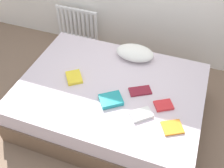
{
  "coord_description": "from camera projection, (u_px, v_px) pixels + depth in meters",
  "views": [
    {
      "loc": [
        0.7,
        -1.86,
        2.49
      ],
      "look_at": [
        0.0,
        0.05,
        0.48
      ],
      "focal_mm": 42.0,
      "sensor_mm": 36.0,
      "label": 1
    }
  ],
  "objects": [
    {
      "name": "textbook_maroon",
      "position": [
        140.0,
        91.0,
        2.74
      ],
      "size": [
        0.26,
        0.22,
        0.02
      ],
      "primitive_type": "cube",
      "rotation": [
        0.0,
        0.0,
        0.53
      ],
      "color": "maroon",
      "rests_on": "bed"
    },
    {
      "name": "textbook_orange",
      "position": [
        172.0,
        127.0,
        2.41
      ],
      "size": [
        0.24,
        0.23,
        0.02
      ],
      "primitive_type": "cube",
      "rotation": [
        0.0,
        0.0,
        0.51
      ],
      "color": "orange",
      "rests_on": "bed"
    },
    {
      "name": "textbook_yellow",
      "position": [
        74.0,
        77.0,
        2.88
      ],
      "size": [
        0.25,
        0.26,
        0.03
      ],
      "primitive_type": "cube",
      "rotation": [
        0.0,
        0.0,
        -0.94
      ],
      "color": "yellow",
      "rests_on": "bed"
    },
    {
      "name": "textbook_white",
      "position": [
        141.0,
        115.0,
        2.51
      ],
      "size": [
        0.24,
        0.23,
        0.03
      ],
      "primitive_type": "cube",
      "rotation": [
        0.0,
        0.0,
        0.72
      ],
      "color": "white",
      "rests_on": "bed"
    },
    {
      "name": "pillow",
      "position": [
        135.0,
        53.0,
        3.1
      ],
      "size": [
        0.45,
        0.29,
        0.15
      ],
      "primitive_type": "ellipsoid",
      "color": "white",
      "rests_on": "bed"
    },
    {
      "name": "bed",
      "position": [
        111.0,
        101.0,
        2.99
      ],
      "size": [
        2.0,
        1.5,
        0.5
      ],
      "color": "brown",
      "rests_on": "ground"
    },
    {
      "name": "textbook_teal",
      "position": [
        111.0,
        100.0,
        2.64
      ],
      "size": [
        0.29,
        0.28,
        0.05
      ],
      "primitive_type": "cube",
      "rotation": [
        0.0,
        0.0,
        0.64
      ],
      "color": "teal",
      "rests_on": "bed"
    },
    {
      "name": "ground_plane",
      "position": [
        111.0,
        115.0,
        3.17
      ],
      "size": [
        8.0,
        8.0,
        0.0
      ],
      "primitive_type": "plane",
      "color": "#7F6651"
    },
    {
      "name": "textbook_red",
      "position": [
        164.0,
        105.0,
        2.6
      ],
      "size": [
        0.22,
        0.2,
        0.03
      ],
      "primitive_type": "cube",
      "rotation": [
        0.0,
        0.0,
        0.55
      ],
      "color": "red",
      "rests_on": "bed"
    },
    {
      "name": "radiator",
      "position": [
        77.0,
        24.0,
        3.95
      ],
      "size": [
        0.66,
        0.04,
        0.49
      ],
      "color": "white",
      "rests_on": "ground"
    }
  ]
}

